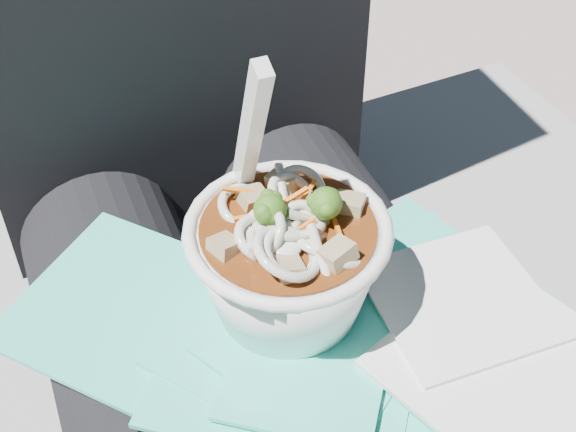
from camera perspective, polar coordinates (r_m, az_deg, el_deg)
name	(u,v)px	position (r m, az deg, el deg)	size (l,w,h in m)	color
lap	(287,398)	(0.62, -0.04, -12.82)	(0.33, 0.48, 0.14)	black
person_body	(245,290)	(0.66, -3.08, -5.25)	(0.34, 0.94, 0.99)	black
plastic_bag	(303,344)	(0.55, 1.10, -9.10)	(0.40, 0.36, 0.02)	#2FC5AB
napkins	(492,344)	(0.56, 14.29, -8.81)	(0.18, 0.21, 0.01)	white
udon_bowl	(288,256)	(0.53, 0.00, -2.85)	(0.16, 0.16, 0.19)	white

